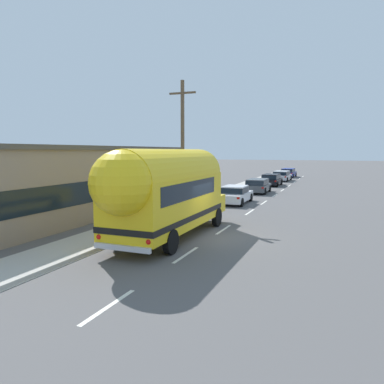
# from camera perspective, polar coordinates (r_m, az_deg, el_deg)

# --- Properties ---
(ground_plane) EXTENTS (300.00, 300.00, 0.00)m
(ground_plane) POSITION_cam_1_polar(r_m,az_deg,el_deg) (17.59, 3.21, -6.93)
(ground_plane) COLOR #565454
(lane_markings) EXTENTS (3.65, 80.00, 0.01)m
(lane_markings) POSITION_cam_1_polar(r_m,az_deg,el_deg) (30.46, 6.61, -1.29)
(lane_markings) COLOR silver
(lane_markings) RESTS_ON ground
(sidewalk_slab) EXTENTS (2.35, 90.00, 0.15)m
(sidewalk_slab) POSITION_cam_1_polar(r_m,az_deg,el_deg) (28.40, 0.73, -1.66)
(sidewalk_slab) COLOR #ADA89E
(sidewalk_slab) RESTS_ON ground
(roadside_building) EXTENTS (8.59, 21.35, 4.34)m
(roadside_building) POSITION_cam_1_polar(r_m,az_deg,el_deg) (24.90, -20.96, 1.65)
(roadside_building) COLOR gray
(roadside_building) RESTS_ON ground
(utility_pole) EXTENTS (1.80, 0.24, 8.50)m
(utility_pole) POSITION_cam_1_polar(r_m,az_deg,el_deg) (24.02, -1.46, 7.28)
(utility_pole) COLOR brown
(utility_pole) RESTS_ON ground
(painted_bus) EXTENTS (2.61, 10.37, 4.12)m
(painted_bus) POSITION_cam_1_polar(r_m,az_deg,el_deg) (16.55, -4.11, 0.33)
(painted_bus) COLOR yellow
(painted_bus) RESTS_ON ground
(car_lead) EXTENTS (1.99, 4.56, 1.37)m
(car_lead) POSITION_cam_1_polar(r_m,az_deg,el_deg) (28.67, 6.69, -0.29)
(car_lead) COLOR white
(car_lead) RESTS_ON ground
(car_second) EXTENTS (2.02, 4.27, 1.37)m
(car_second) POSITION_cam_1_polar(r_m,az_deg,el_deg) (36.05, 10.13, 1.10)
(car_second) COLOR #474C51
(car_second) RESTS_ON ground
(car_third) EXTENTS (1.96, 4.45, 1.37)m
(car_third) POSITION_cam_1_polar(r_m,az_deg,el_deg) (43.93, 12.18, 1.98)
(car_third) COLOR black
(car_third) RESTS_ON ground
(car_fourth) EXTENTS (2.14, 4.50, 1.37)m
(car_fourth) POSITION_cam_1_polar(r_m,az_deg,el_deg) (51.18, 13.71, 2.55)
(car_fourth) COLOR silver
(car_fourth) RESTS_ON ground
(car_fifth) EXTENTS (2.02, 4.54, 1.37)m
(car_fifth) POSITION_cam_1_polar(r_m,az_deg,el_deg) (58.73, 14.67, 2.99)
(car_fifth) COLOR navy
(car_fifth) RESTS_ON ground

